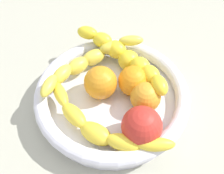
% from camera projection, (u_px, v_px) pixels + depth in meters
% --- Properties ---
extents(kitchen_counter, '(1.20, 1.20, 0.03)m').
position_uv_depth(kitchen_counter, '(112.00, 108.00, 0.51)').
color(kitchen_counter, '#ABAA97').
rests_on(kitchen_counter, ground).
extents(fruit_bowl, '(0.29, 0.29, 0.05)m').
position_uv_depth(fruit_bowl, '(112.00, 96.00, 0.48)').
color(fruit_bowl, silver).
rests_on(fruit_bowl, kitchen_counter).
extents(banana_draped_left, '(0.09, 0.24, 0.05)m').
position_uv_depth(banana_draped_left, '(88.00, 61.00, 0.50)').
color(banana_draped_left, yellow).
rests_on(banana_draped_left, fruit_bowl).
extents(banana_draped_right, '(0.25, 0.09, 0.04)m').
position_uv_depth(banana_draped_right, '(99.00, 127.00, 0.42)').
color(banana_draped_right, yellow).
rests_on(banana_draped_right, fruit_bowl).
extents(banana_arching_top, '(0.24, 0.08, 0.06)m').
position_uv_depth(banana_arching_top, '(126.00, 58.00, 0.50)').
color(banana_arching_top, yellow).
rests_on(banana_arching_top, fruit_bowl).
extents(orange_front, '(0.06, 0.06, 0.06)m').
position_uv_depth(orange_front, '(133.00, 81.00, 0.47)').
color(orange_front, orange).
rests_on(orange_front, fruit_bowl).
extents(orange_mid_left, '(0.05, 0.05, 0.05)m').
position_uv_depth(orange_mid_left, '(145.00, 97.00, 0.45)').
color(orange_mid_left, orange).
rests_on(orange_mid_left, fruit_bowl).
extents(orange_mid_right, '(0.06, 0.06, 0.06)m').
position_uv_depth(orange_mid_right, '(101.00, 83.00, 0.47)').
color(orange_mid_right, orange).
rests_on(orange_mid_right, fruit_bowl).
extents(tomato_red, '(0.07, 0.07, 0.07)m').
position_uv_depth(tomato_red, '(142.00, 126.00, 0.41)').
color(tomato_red, red).
rests_on(tomato_red, fruit_bowl).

